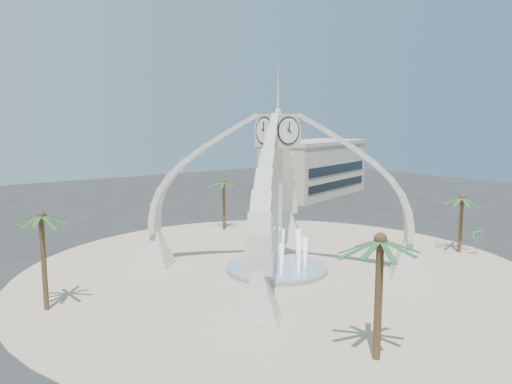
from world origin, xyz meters
TOP-DOWN VIEW (x-y plane):
  - ground at (0.00, 0.00)m, footprint 140.00×140.00m
  - plaza at (0.00, 0.00)m, footprint 40.00×40.00m
  - clock_tower at (-0.00, -0.00)m, footprint 17.94×17.94m
  - fountain at (0.00, 0.00)m, footprint 8.00×8.00m
  - building_ne at (30.00, 28.00)m, footprint 21.87×14.17m
  - palm_east at (16.65, -5.38)m, footprint 3.99×3.99m
  - palm_west at (-16.76, 2.16)m, footprint 3.88×3.88m
  - palm_north at (4.68, 15.05)m, footprint 3.66×3.66m
  - palm_south at (-5.18, -14.40)m, footprint 4.31×4.31m
  - street_sign at (16.76, -6.94)m, footprint 0.83×0.26m

SIDE VIEW (x-z plane):
  - ground at x=0.00m, z-range 0.00..0.00m
  - plaza at x=0.00m, z-range 0.00..0.06m
  - fountain at x=0.00m, z-range -1.52..2.10m
  - street_sign at x=16.76m, z-range 0.50..2.84m
  - building_ne at x=30.00m, z-range 0.01..8.61m
  - palm_east at x=16.65m, z-range 2.11..7.80m
  - palm_north at x=4.68m, z-range 2.24..8.14m
  - palm_west at x=-16.76m, z-range 2.61..9.35m
  - palm_south at x=-5.18m, z-range 2.60..9.53m
  - clock_tower at x=0.00m, z-range -1.66..14.64m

